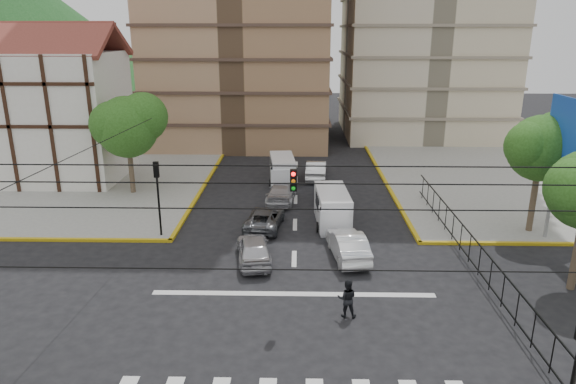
{
  "coord_description": "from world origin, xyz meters",
  "views": [
    {
      "loc": [
        0.21,
        -19.85,
        11.59
      ],
      "look_at": [
        -0.31,
        4.1,
        4.0
      ],
      "focal_mm": 32.0,
      "sensor_mm": 36.0,
      "label": 1
    }
  ],
  "objects_px": {
    "van_left_lane": "(282,171)",
    "car_silver_front_left": "(254,249)",
    "car_white_front_right": "(348,245)",
    "van_right_lane": "(332,209)",
    "traffic_light_nw": "(158,186)",
    "pedestrian_crosswalk": "(347,298)"
  },
  "relations": [
    {
      "from": "van_right_lane",
      "to": "car_silver_front_left",
      "type": "distance_m",
      "value": 6.94
    },
    {
      "from": "van_left_lane",
      "to": "car_silver_front_left",
      "type": "xyz_separation_m",
      "value": [
        -1.03,
        -14.51,
        -0.27
      ]
    },
    {
      "from": "car_white_front_right",
      "to": "pedestrian_crosswalk",
      "type": "xyz_separation_m",
      "value": [
        -0.56,
        -5.86,
        0.11
      ]
    },
    {
      "from": "traffic_light_nw",
      "to": "car_white_front_right",
      "type": "height_order",
      "value": "traffic_light_nw"
    },
    {
      "from": "van_right_lane",
      "to": "van_left_lane",
      "type": "distance_m",
      "value": 9.77
    },
    {
      "from": "traffic_light_nw",
      "to": "car_white_front_right",
      "type": "relative_size",
      "value": 0.98
    },
    {
      "from": "van_right_lane",
      "to": "car_silver_front_left",
      "type": "bearing_deg",
      "value": -132.99
    },
    {
      "from": "car_white_front_right",
      "to": "traffic_light_nw",
      "type": "bearing_deg",
      "value": -21.69
    },
    {
      "from": "van_right_lane",
      "to": "van_left_lane",
      "type": "relative_size",
      "value": 1.03
    },
    {
      "from": "van_left_lane",
      "to": "car_white_front_right",
      "type": "bearing_deg",
      "value": -80.2
    },
    {
      "from": "car_silver_front_left",
      "to": "car_white_front_right",
      "type": "distance_m",
      "value": 4.97
    },
    {
      "from": "van_right_lane",
      "to": "van_left_lane",
      "type": "bearing_deg",
      "value": 106.81
    },
    {
      "from": "van_left_lane",
      "to": "traffic_light_nw",
      "type": "bearing_deg",
      "value": -126.46
    },
    {
      "from": "van_left_lane",
      "to": "car_white_front_right",
      "type": "xyz_separation_m",
      "value": [
        3.91,
        -13.96,
        -0.25
      ]
    },
    {
      "from": "traffic_light_nw",
      "to": "pedestrian_crosswalk",
      "type": "relative_size",
      "value": 2.6
    },
    {
      "from": "traffic_light_nw",
      "to": "van_left_lane",
      "type": "relative_size",
      "value": 0.94
    },
    {
      "from": "traffic_light_nw",
      "to": "pedestrian_crosswalk",
      "type": "height_order",
      "value": "traffic_light_nw"
    },
    {
      "from": "traffic_light_nw",
      "to": "car_silver_front_left",
      "type": "xyz_separation_m",
      "value": [
        5.7,
        -3.15,
        -2.39
      ]
    },
    {
      "from": "van_right_lane",
      "to": "traffic_light_nw",
      "type": "bearing_deg",
      "value": -171.21
    },
    {
      "from": "car_silver_front_left",
      "to": "pedestrian_crosswalk",
      "type": "bearing_deg",
      "value": 120.58
    },
    {
      "from": "pedestrian_crosswalk",
      "to": "van_left_lane",
      "type": "bearing_deg",
      "value": -75.97
    },
    {
      "from": "van_left_lane",
      "to": "car_silver_front_left",
      "type": "bearing_deg",
      "value": -99.9
    }
  ]
}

